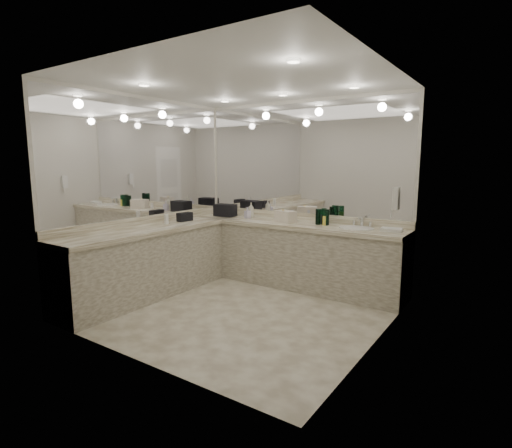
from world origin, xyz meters
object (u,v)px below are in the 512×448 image
Objects in this scene: black_toiletry_bag at (225,211)px; soap_bottle_c at (283,216)px; wall_phone at (396,198)px; cream_cosmetic_case at (286,216)px; sink at (356,229)px; soap_bottle_b at (247,213)px; soap_bottle_a at (251,210)px; hand_towel at (392,230)px.

black_toiletry_bag reaches higher than soap_bottle_c.
cream_cosmetic_case is at bearing 164.21° from wall_phone.
soap_bottle_b is (-1.67, -0.03, 0.09)m from sink.
soap_bottle_b is (0.40, 0.03, -0.01)m from black_toiletry_bag.
soap_bottle_b is (-2.28, 0.47, -0.37)m from wall_phone.
soap_bottle_a is 0.62m from soap_bottle_c.
hand_towel is 2.11m from soap_bottle_b.
cream_cosmetic_case is (-1.01, -0.04, 0.09)m from sink.
wall_phone is 0.98× the size of hand_towel.
soap_bottle_a reaches higher than soap_bottle_c.
cream_cosmetic_case reaches higher than sink.
black_toiletry_bag reaches higher than soap_bottle_b.
black_toiletry_bag is 0.42m from soap_bottle_a.
hand_towel is (-0.17, 0.52, -0.43)m from wall_phone.
soap_bottle_a is at bearing -167.97° from cream_cosmetic_case.
soap_bottle_c is (-0.04, 0.00, 0.01)m from cream_cosmetic_case.
sink is at bearing -1.87° from soap_bottle_a.
black_toiletry_bag is at bearing 170.64° from wall_phone.
cream_cosmetic_case is at bearing -177.51° from hand_towel.
soap_bottle_a is at bearing 84.33° from soap_bottle_b.
sink is 1.06m from soap_bottle_c.
sink is 1.52× the size of cream_cosmetic_case.
cream_cosmetic_case is at bearing -8.48° from soap_bottle_a.
black_toiletry_bag is 1.02m from soap_bottle_c.
soap_bottle_a is (-2.10, 0.03, 0.10)m from hand_towel.
hand_towel is 1.49m from soap_bottle_c.
sink is 1.39× the size of black_toiletry_bag.
soap_bottle_c is at bearing -165.75° from cream_cosmetic_case.
soap_bottle_b is at bearing -160.70° from cream_cosmetic_case.
cream_cosmetic_case is (1.06, 0.02, -0.01)m from black_toiletry_bag.
hand_towel is 1.39× the size of soap_bottle_c.
soap_bottle_b is at bearing 179.15° from soap_bottle_c.
soap_bottle_b is at bearing -178.67° from hand_towel.
soap_bottle_a reaches higher than hand_towel.
black_toiletry_bag is (-2.67, 0.44, -0.36)m from wall_phone.
soap_bottle_c is at bearing 1.15° from black_toiletry_bag.
black_toiletry_bag is at bearing -178.37° from sink.
soap_bottle_a reaches higher than sink.
sink is 2.07m from black_toiletry_bag.
sink is 2.49× the size of soap_bottle_c.
black_toiletry_bag is 1.06m from cream_cosmetic_case.
soap_bottle_c reaches higher than sink.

